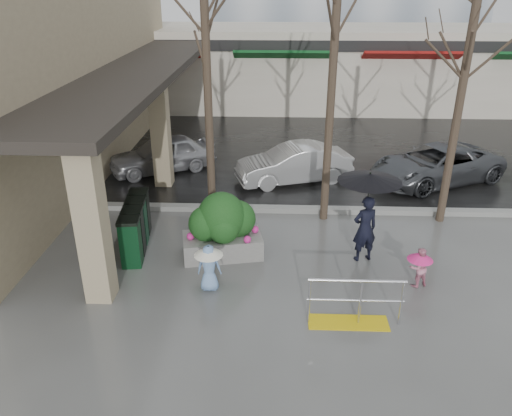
# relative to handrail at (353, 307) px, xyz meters

# --- Properties ---
(ground) EXTENTS (120.00, 120.00, 0.00)m
(ground) POSITION_rel_handrail_xyz_m (-1.36, 1.20, -0.38)
(ground) COLOR #51514F
(ground) RESTS_ON ground
(street_asphalt) EXTENTS (120.00, 36.00, 0.01)m
(street_asphalt) POSITION_rel_handrail_xyz_m (-1.36, 23.20, -0.37)
(street_asphalt) COLOR black
(street_asphalt) RESTS_ON ground
(curb) EXTENTS (120.00, 0.30, 0.15)m
(curb) POSITION_rel_handrail_xyz_m (-1.36, 5.20, -0.30)
(curb) COLOR gray
(curb) RESTS_ON ground
(near_building) EXTENTS (6.00, 18.00, 8.00)m
(near_building) POSITION_rel_handrail_xyz_m (-10.36, 9.20, 3.62)
(near_building) COLOR tan
(near_building) RESTS_ON ground
(canopy_slab) EXTENTS (2.80, 18.00, 0.25)m
(canopy_slab) POSITION_rel_handrail_xyz_m (-6.16, 9.20, 3.25)
(canopy_slab) COLOR #2D2823
(canopy_slab) RESTS_ON pillar_front
(pillar_front) EXTENTS (0.55, 0.55, 3.50)m
(pillar_front) POSITION_rel_handrail_xyz_m (-5.26, 0.70, 1.37)
(pillar_front) COLOR tan
(pillar_front) RESTS_ON ground
(pillar_back) EXTENTS (0.55, 0.55, 3.50)m
(pillar_back) POSITION_rel_handrail_xyz_m (-5.26, 7.20, 1.37)
(pillar_back) COLOR tan
(pillar_back) RESTS_ON ground
(storefront_row) EXTENTS (34.00, 6.74, 4.00)m
(storefront_row) POSITION_rel_handrail_xyz_m (0.64, 19.17, 1.64)
(storefront_row) COLOR beige
(storefront_row) RESTS_ON ground
(handrail) EXTENTS (1.90, 0.50, 1.03)m
(handrail) POSITION_rel_handrail_xyz_m (0.00, 0.00, 0.00)
(handrail) COLOR yellow
(handrail) RESTS_ON ground
(tree_west) EXTENTS (3.20, 3.20, 6.80)m
(tree_west) POSITION_rel_handrail_xyz_m (-3.36, 4.80, 4.71)
(tree_west) COLOR #382B21
(tree_west) RESTS_ON ground
(tree_midwest) EXTENTS (3.20, 3.20, 7.00)m
(tree_midwest) POSITION_rel_handrail_xyz_m (-0.16, 4.80, 4.86)
(tree_midwest) COLOR #382B21
(tree_midwest) RESTS_ON ground
(tree_mideast) EXTENTS (3.20, 3.20, 6.50)m
(tree_mideast) POSITION_rel_handrail_xyz_m (3.14, 4.80, 4.48)
(tree_mideast) COLOR #382B21
(tree_mideast) RESTS_ON ground
(woman) EXTENTS (1.48, 1.48, 2.28)m
(woman) POSITION_rel_handrail_xyz_m (0.59, 2.52, 1.11)
(woman) COLOR black
(woman) RESTS_ON ground
(child_pink) EXTENTS (0.57, 0.57, 0.94)m
(child_pink) POSITION_rel_handrail_xyz_m (1.64, 1.42, 0.17)
(child_pink) COLOR pink
(child_pink) RESTS_ON ground
(child_blue) EXTENTS (0.63, 0.63, 1.09)m
(child_blue) POSITION_rel_handrail_xyz_m (-2.97, 1.09, 0.28)
(child_blue) COLOR #7AA2D9
(child_blue) RESTS_ON ground
(planter) EXTENTS (2.07, 1.32, 1.67)m
(planter) POSITION_rel_handrail_xyz_m (-2.83, 2.60, 0.42)
(planter) COLOR slate
(planter) RESTS_ON ground
(news_boxes) EXTENTS (0.74, 2.22, 1.22)m
(news_boxes) POSITION_rel_handrail_xyz_m (-5.06, 2.89, 0.23)
(news_boxes) COLOR #0D3A1C
(news_boxes) RESTS_ON ground
(car_a) EXTENTS (3.96, 3.05, 1.26)m
(car_a) POSITION_rel_handrail_xyz_m (-5.57, 8.46, 0.25)
(car_a) COLOR #A5A6AA
(car_a) RESTS_ON ground
(car_b) EXTENTS (4.05, 2.46, 1.26)m
(car_b) POSITION_rel_handrail_xyz_m (-0.95, 7.62, 0.25)
(car_b) COLOR silver
(car_b) RESTS_ON ground
(car_c) EXTENTS (4.99, 3.82, 1.26)m
(car_c) POSITION_rel_handrail_xyz_m (3.82, 7.79, 0.25)
(car_c) COLOR #505256
(car_c) RESTS_ON ground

